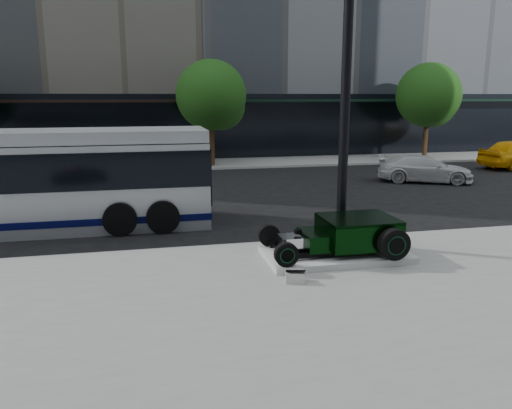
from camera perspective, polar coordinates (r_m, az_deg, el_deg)
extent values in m
plane|color=black|center=(15.13, -2.16, -2.63)|extent=(120.00, 120.00, 0.00)
cube|color=gray|center=(28.75, -7.25, 4.58)|extent=(70.00, 4.00, 0.12)
cube|color=black|center=(31.51, -26.34, 7.63)|extent=(22.00, 0.50, 4.00)
cube|color=black|center=(34.39, 14.65, 8.79)|extent=(24.00, 0.50, 4.00)
cube|color=black|center=(30.87, -26.88, 10.49)|extent=(22.00, 1.60, 0.15)
cube|color=black|center=(33.80, 15.27, 11.42)|extent=(24.00, 1.60, 0.15)
cylinder|color=black|center=(27.72, -5.05, 7.17)|extent=(0.28, 0.28, 2.60)
sphere|color=#11350E|center=(27.61, -5.15, 12.34)|extent=(3.80, 3.80, 3.80)
sphere|color=#11350E|center=(28.00, -3.97, 11.13)|extent=(2.60, 2.60, 2.60)
cylinder|color=black|center=(32.12, 18.80, 7.27)|extent=(0.28, 0.28, 2.60)
sphere|color=#11350E|center=(32.02, 19.11, 11.73)|extent=(3.80, 3.80, 3.80)
sphere|color=#11350E|center=(32.60, 19.67, 10.63)|extent=(2.60, 2.60, 2.60)
cube|color=silver|center=(12.13, 9.07, -5.64)|extent=(3.40, 1.80, 0.15)
cube|color=black|center=(11.68, 9.91, -5.48)|extent=(3.00, 0.08, 0.10)
cube|color=black|center=(12.48, 8.34, -4.26)|extent=(3.00, 0.08, 0.10)
cube|color=black|center=(12.19, 11.57, -3.07)|extent=(1.70, 1.45, 0.62)
cube|color=black|center=(12.11, 11.63, -1.57)|extent=(1.70, 1.45, 0.06)
cube|color=black|center=(11.83, 6.65, -3.99)|extent=(0.55, 1.05, 0.38)
cube|color=silver|center=(11.68, 4.09, -4.40)|extent=(0.55, 0.55, 0.34)
cylinder|color=black|center=(11.65, 4.82, -3.08)|extent=(0.18, 0.18, 0.10)
cylinder|color=black|center=(11.62, 2.42, -5.09)|extent=(0.06, 1.55, 0.06)
cylinder|color=black|center=(11.70, 15.48, -4.39)|extent=(0.72, 0.24, 0.72)
cylinder|color=black|center=(11.59, 15.77, -4.56)|extent=(0.37, 0.02, 0.37)
torus|color=#0A381D|center=(11.58, 15.80, -4.58)|extent=(0.44, 0.02, 0.44)
cylinder|color=black|center=(13.16, 12.04, -2.35)|extent=(0.72, 0.24, 0.72)
cylinder|color=black|center=(13.28, 11.82, -2.22)|extent=(0.37, 0.02, 0.37)
torus|color=#0A381D|center=(13.29, 11.80, -2.21)|extent=(0.44, 0.02, 0.44)
cylinder|color=black|center=(10.87, 3.49, -5.73)|extent=(0.54, 0.16, 0.54)
cylinder|color=black|center=(10.79, 3.62, -5.87)|extent=(0.28, 0.02, 0.28)
torus|color=#0A381D|center=(10.78, 3.63, -5.89)|extent=(0.34, 0.02, 0.34)
cylinder|color=black|center=(12.31, 1.49, -3.54)|extent=(0.54, 0.16, 0.54)
cylinder|color=black|center=(12.39, 1.39, -3.43)|extent=(0.28, 0.02, 0.28)
torus|color=#0A381D|center=(12.40, 1.38, -3.42)|extent=(0.34, 0.02, 0.34)
cube|color=silver|center=(10.49, 4.50, -8.22)|extent=(0.46, 0.39, 0.22)
cube|color=black|center=(10.45, 4.52, -7.58)|extent=(0.46, 0.38, 0.15)
cylinder|color=black|center=(12.72, 10.24, 13.46)|extent=(0.24, 0.24, 8.15)
cylinder|color=black|center=(13.24, 9.58, -3.99)|extent=(0.45, 0.45, 0.20)
cube|color=#080B45|center=(16.44, -26.98, -1.27)|extent=(12.05, 2.60, 0.20)
cube|color=black|center=(15.80, -5.73, 3.71)|extent=(0.06, 2.30, 1.70)
cylinder|color=black|center=(14.64, -15.28, -1.64)|extent=(0.96, 0.28, 0.96)
cylinder|color=black|center=(17.18, -14.92, 0.42)|extent=(0.96, 0.28, 0.96)
cylinder|color=black|center=(14.63, -10.58, -1.42)|extent=(0.96, 0.28, 0.96)
cylinder|color=black|center=(17.16, -10.92, 0.61)|extent=(0.96, 0.28, 0.96)
imported|color=silver|center=(24.23, 18.72, 3.89)|extent=(4.55, 3.27, 1.22)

